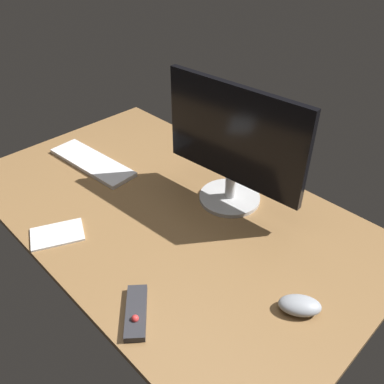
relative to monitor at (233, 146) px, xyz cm
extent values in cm
cube|color=olive|center=(-11.28, -18.82, -22.05)|extent=(140.00, 84.00, 2.00)
cylinder|color=silver|center=(0.00, 0.00, -20.34)|extent=(20.71, 20.71, 1.41)
cylinder|color=silver|center=(0.00, 0.00, -15.85)|extent=(3.44, 3.44, 7.56)
cube|color=black|center=(0.00, 0.00, 3.86)|extent=(50.43, 6.06, 31.86)
cube|color=white|center=(-51.99, -21.19, -20.26)|extent=(39.57, 14.69, 1.57)
ellipsoid|color=#999EA5|center=(42.58, -22.15, -19.15)|extent=(12.32, 11.59, 3.80)
cube|color=#2D2D33|center=(15.03, -52.13, -20.11)|extent=(15.22, 14.15, 1.88)
sphere|color=red|center=(17.13, -53.95, -18.84)|extent=(1.84, 1.84, 1.84)
cube|color=silver|center=(-24.92, -51.46, -20.71)|extent=(16.05, 18.58, 0.68)
camera|label=1|loc=(69.24, -85.82, 63.17)|focal=37.67mm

